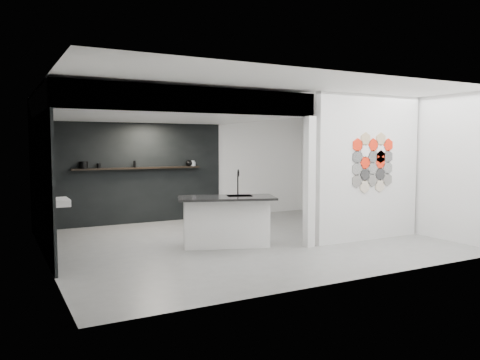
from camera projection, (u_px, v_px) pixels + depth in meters
name	position (u px, v px, depth m)	size (l,w,h in m)	color
floor	(243.00, 241.00, 8.97)	(7.00, 6.00, 0.01)	slate
partition_panel	(369.00, 168.00, 9.03)	(2.45, 0.15, 2.80)	silver
bay_clad_back	(133.00, 173.00, 10.89)	(4.40, 0.04, 2.35)	black
bay_clad_left	(40.00, 183.00, 8.14)	(0.04, 4.00, 2.35)	black
bulkhead	(159.00, 108.00, 9.05)	(4.40, 4.00, 0.40)	silver
corner_column	(309.00, 182.00, 8.39)	(0.16, 0.16, 2.35)	silver
fascia_beam	(198.00, 100.00, 7.36)	(4.40, 0.16, 0.40)	silver
wall_basin	(56.00, 202.00, 8.09)	(0.40, 0.60, 0.12)	silver
display_shelf	(139.00, 168.00, 10.83)	(3.00, 0.15, 0.04)	black
kitchen_island	(226.00, 221.00, 8.48)	(1.88, 1.30, 1.39)	silver
stockpot	(84.00, 165.00, 10.25)	(0.19, 0.19, 0.15)	black
kettle	(189.00, 163.00, 11.41)	(0.17, 0.17, 0.15)	black
glass_bowl	(193.00, 164.00, 11.46)	(0.15, 0.15, 0.11)	gray
glass_vase	(193.00, 163.00, 11.46)	(0.10, 0.10, 0.14)	gray
bottle_dark	(135.00, 164.00, 10.78)	(0.06, 0.06, 0.16)	black
utensil_cup	(99.00, 166.00, 10.40)	(0.09, 0.09, 0.11)	black
hex_tile_cluster	(373.00, 162.00, 8.96)	(1.04, 0.02, 1.16)	#66635E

